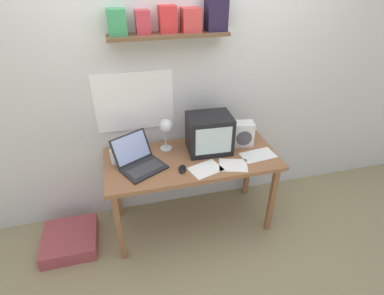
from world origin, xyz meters
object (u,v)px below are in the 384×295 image
(juice_glass, at_px, (115,157))
(laptop, at_px, (138,159))
(open_notebook, at_px, (258,155))
(floor_cushion, at_px, (71,240))
(loose_paper_near_monitor, at_px, (206,169))
(computer_mouse, at_px, (182,169))
(printed_handout, at_px, (128,153))
(loose_paper_near_laptop, at_px, (233,165))
(corner_desk, at_px, (192,164))
(desk_lamp, at_px, (166,129))
(crt_monitor, at_px, (209,133))
(space_heater, at_px, (243,134))

(juice_glass, bearing_deg, laptop, -26.58)
(open_notebook, xyz_separation_m, floor_cushion, (-1.68, 0.09, -0.69))
(laptop, relative_size, floor_cushion, 0.99)
(loose_paper_near_monitor, bearing_deg, computer_mouse, 170.88)
(printed_handout, bearing_deg, open_notebook, -16.16)
(printed_handout, xyz_separation_m, floor_cushion, (-0.60, -0.23, -0.69))
(loose_paper_near_laptop, bearing_deg, corner_desk, 146.91)
(open_notebook, height_order, loose_paper_near_monitor, same)
(corner_desk, distance_m, loose_paper_near_monitor, 0.21)
(desk_lamp, distance_m, printed_handout, 0.41)
(corner_desk, distance_m, open_notebook, 0.57)
(crt_monitor, distance_m, printed_handout, 0.72)
(corner_desk, height_order, open_notebook, open_notebook)
(corner_desk, xyz_separation_m, printed_handout, (-0.52, 0.21, 0.07))
(juice_glass, xyz_separation_m, computer_mouse, (0.51, -0.24, -0.04))
(crt_monitor, bearing_deg, space_heater, 5.63)
(crt_monitor, bearing_deg, floor_cushion, -172.86)
(juice_glass, height_order, space_heater, space_heater)
(loose_paper_near_monitor, height_order, printed_handout, same)
(laptop, distance_m, juice_glass, 0.20)
(juice_glass, relative_size, computer_mouse, 1.05)
(open_notebook, bearing_deg, desk_lamp, 162.62)
(laptop, bearing_deg, floor_cushion, 152.84)
(loose_paper_near_monitor, distance_m, loose_paper_near_laptop, 0.23)
(computer_mouse, xyz_separation_m, open_notebook, (0.68, 0.05, -0.01))
(desk_lamp, xyz_separation_m, juice_glass, (-0.44, -0.05, -0.18))
(corner_desk, distance_m, desk_lamp, 0.39)
(laptop, height_order, loose_paper_near_monitor, laptop)
(crt_monitor, height_order, laptop, crt_monitor)
(open_notebook, xyz_separation_m, printed_handout, (-1.08, 0.31, -0.00))
(space_heater, xyz_separation_m, loose_paper_near_monitor, (-0.43, -0.29, -0.11))
(corner_desk, xyz_separation_m, loose_paper_near_laptop, (0.30, -0.19, 0.07))
(laptop, xyz_separation_m, open_notebook, (1.00, -0.10, -0.06))
(laptop, distance_m, desk_lamp, 0.34)
(space_heater, bearing_deg, open_notebook, -61.99)
(computer_mouse, bearing_deg, printed_handout, 137.59)
(crt_monitor, xyz_separation_m, loose_paper_near_monitor, (-0.11, -0.27, -0.16))
(juice_glass, distance_m, loose_paper_near_laptop, 0.97)
(crt_monitor, height_order, floor_cushion, crt_monitor)
(space_heater, distance_m, floor_cushion, 1.80)
(corner_desk, bearing_deg, loose_paper_near_laptop, -33.09)
(desk_lamp, distance_m, computer_mouse, 0.37)
(laptop, distance_m, open_notebook, 1.01)
(juice_glass, distance_m, floor_cushion, 0.89)
(open_notebook, distance_m, floor_cushion, 1.81)
(corner_desk, relative_size, computer_mouse, 12.51)
(desk_lamp, distance_m, loose_paper_near_laptop, 0.63)
(desk_lamp, distance_m, open_notebook, 0.82)
(printed_handout, bearing_deg, laptop, -71.19)
(open_notebook, distance_m, loose_paper_near_laptop, 0.27)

